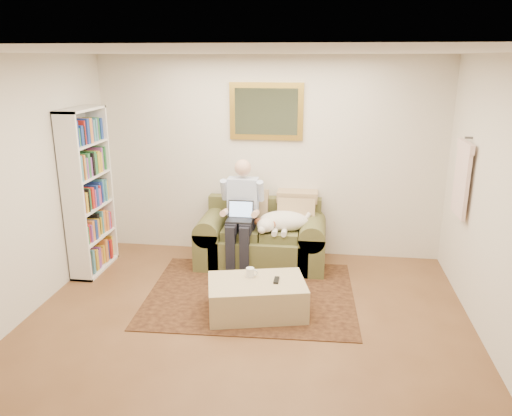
% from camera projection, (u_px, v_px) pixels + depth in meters
% --- Properties ---
extents(room_shell, '(4.51, 5.00, 2.61)m').
position_uv_depth(room_shell, '(242.00, 204.00, 4.47)').
color(room_shell, brown).
rests_on(room_shell, ground).
extents(rug, '(2.36, 1.92, 0.01)m').
position_uv_depth(rug, '(251.00, 294.00, 5.62)').
color(rug, black).
rests_on(rug, room_shell).
extents(sofa, '(1.61, 0.82, 0.97)m').
position_uv_depth(sofa, '(262.00, 243.00, 6.39)').
color(sofa, brown).
rests_on(sofa, room_shell).
extents(seated_man, '(0.53, 0.76, 1.35)m').
position_uv_depth(seated_man, '(241.00, 216.00, 6.17)').
color(seated_man, '#8CA1D8').
rests_on(seated_man, sofa).
extents(laptop, '(0.31, 0.25, 0.23)m').
position_uv_depth(laptop, '(240.00, 215.00, 6.10)').
color(laptop, black).
rests_on(laptop, seated_man).
extents(sleeping_dog, '(0.66, 0.42, 0.25)m').
position_uv_depth(sleeping_dog, '(284.00, 221.00, 6.18)').
color(sleeping_dog, white).
rests_on(sleeping_dog, sofa).
extents(ottoman, '(1.11, 0.84, 0.36)m').
position_uv_depth(ottoman, '(257.00, 297.00, 5.16)').
color(ottoman, tan).
rests_on(ottoman, room_shell).
extents(coffee_mug, '(0.08, 0.08, 0.10)m').
position_uv_depth(coffee_mug, '(250.00, 272.00, 5.20)').
color(coffee_mug, white).
rests_on(coffee_mug, ottoman).
extents(tv_remote, '(0.05, 0.15, 0.02)m').
position_uv_depth(tv_remote, '(276.00, 280.00, 5.11)').
color(tv_remote, black).
rests_on(tv_remote, ottoman).
extents(bookshelf, '(0.28, 0.80, 2.00)m').
position_uv_depth(bookshelf, '(88.00, 192.00, 6.02)').
color(bookshelf, white).
rests_on(bookshelf, room_shell).
extents(wall_mirror, '(0.94, 0.04, 0.72)m').
position_uv_depth(wall_mirror, '(266.00, 112.00, 6.31)').
color(wall_mirror, gold).
rests_on(wall_mirror, room_shell).
extents(hanging_shirt, '(0.06, 0.52, 0.90)m').
position_uv_depth(hanging_shirt, '(462.00, 175.00, 5.35)').
color(hanging_shirt, '#FAD8CF').
rests_on(hanging_shirt, room_shell).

